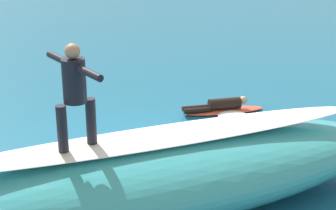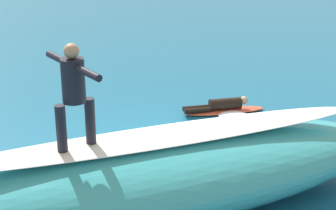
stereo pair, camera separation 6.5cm
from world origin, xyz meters
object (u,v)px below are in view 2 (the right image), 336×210
(surfboard_paddling, at_px, (225,111))
(surfer_paddling, at_px, (220,105))
(surfer_riding, at_px, (74,88))
(surfboard_riding, at_px, (78,149))

(surfboard_paddling, xyz_separation_m, surfer_paddling, (0.13, 0.01, 0.17))
(surfer_riding, height_order, surfboard_paddling, surfer_riding)
(surfer_riding, bearing_deg, surfboard_paddling, -156.27)
(surfboard_paddling, relative_size, surfer_paddling, 1.22)
(surfboard_riding, distance_m, surfer_riding, 1.01)
(surfboard_riding, height_order, surfer_riding, surfer_riding)
(surfboard_riding, relative_size, surfer_paddling, 1.20)
(surfboard_riding, bearing_deg, surfboard_paddling, -156.27)
(surfer_riding, height_order, surfer_paddling, surfer_riding)
(surfer_riding, xyz_separation_m, surfboard_paddling, (-3.56, -4.57, -2.33))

